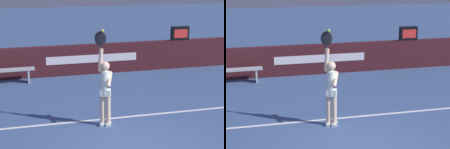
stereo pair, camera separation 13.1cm
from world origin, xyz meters
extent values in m
cube|color=white|center=(0.00, 2.24, 0.00)|extent=(10.35, 0.10, 0.00)
cube|color=white|center=(0.00, 2.09, 0.00)|extent=(0.10, 0.30, 0.00)
cube|color=#40171E|center=(0.00, 6.70, 0.54)|extent=(16.35, 0.25, 1.09)
cube|color=silver|center=(0.51, 6.57, 0.58)|extent=(3.33, 0.01, 0.28)
cube|color=black|center=(3.95, 6.70, 1.34)|extent=(0.69, 0.19, 0.52)
cube|color=red|center=(3.95, 6.60, 1.34)|extent=(0.54, 0.01, 0.32)
cylinder|color=beige|center=(-0.09, 1.82, 0.41)|extent=(0.12, 0.12, 0.82)
cylinder|color=beige|center=(-0.22, 1.88, 0.41)|extent=(0.12, 0.12, 0.82)
cube|color=white|center=(-0.09, 1.81, 0.04)|extent=(0.18, 0.26, 0.07)
cube|color=white|center=(-0.23, 1.86, 0.04)|extent=(0.18, 0.26, 0.07)
cylinder|color=white|center=(-0.15, 1.85, 1.11)|extent=(0.22, 0.22, 0.58)
cube|color=white|center=(-0.15, 1.85, 0.86)|extent=(0.30, 0.28, 0.16)
sphere|color=beige|center=(-0.15, 1.85, 1.53)|extent=(0.22, 0.22, 0.22)
cylinder|color=beige|center=(-0.25, 1.89, 1.67)|extent=(0.16, 0.14, 0.55)
cylinder|color=beige|center=(-0.07, 1.76, 1.21)|extent=(0.26, 0.48, 0.32)
ellipsoid|color=black|center=(-0.25, 1.89, 2.20)|extent=(0.29, 0.14, 0.35)
cylinder|color=black|center=(-0.25, 1.89, 2.01)|extent=(0.03, 0.03, 0.18)
sphere|color=#D0E633|center=(-0.21, 1.85, 2.39)|extent=(0.07, 0.07, 0.07)
cube|color=#A8B0BB|center=(-2.48, 6.11, 0.48)|extent=(1.79, 0.39, 0.05)
cube|color=#A8B0BB|center=(-1.80, 6.12, 0.24)|extent=(0.07, 0.32, 0.48)
camera|label=1|loc=(-2.31, -7.10, 3.90)|focal=63.56mm
camera|label=2|loc=(-2.18, -7.13, 3.90)|focal=63.56mm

